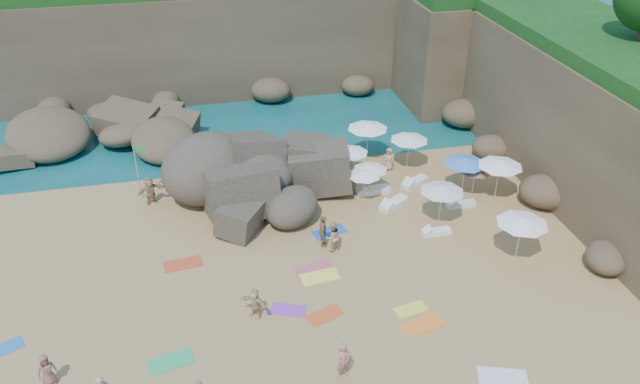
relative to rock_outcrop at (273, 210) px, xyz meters
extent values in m
plane|color=tan|center=(0.32, -4.90, 0.00)|extent=(120.00, 120.00, 0.00)
plane|color=#0C4751|center=(0.32, 25.10, 0.00)|extent=(120.00, 120.00, 0.00)
cube|color=brown|center=(2.32, 20.10, 4.00)|extent=(44.00, 8.00, 8.00)
cube|color=brown|center=(19.32, 3.10, 4.00)|extent=(8.00, 30.00, 8.00)
cube|color=brown|center=(17.32, 15.10, 4.00)|extent=(10.00, 12.00, 8.00)
cylinder|color=white|center=(-17.68, 25.10, 3.00)|extent=(0.10, 0.10, 6.00)
cylinder|color=white|center=(-16.18, 25.10, 3.00)|extent=(0.10, 0.10, 6.00)
cylinder|color=white|center=(-14.68, 25.10, 3.00)|extent=(0.10, 0.10, 6.00)
cylinder|color=silver|center=(-7.30, 3.01, 1.71)|extent=(0.07, 0.07, 3.42)
cube|color=#228A32|center=(-6.96, 3.01, 3.14)|extent=(0.59, 0.15, 0.38)
cylinder|color=silver|center=(5.28, 2.73, 0.95)|extent=(0.06, 0.06, 1.89)
cone|color=white|center=(5.28, 2.73, 1.85)|extent=(2.12, 2.12, 0.32)
cylinder|color=silver|center=(6.98, 4.99, 1.16)|extent=(0.07, 0.07, 2.33)
cone|color=white|center=(6.98, 4.99, 2.27)|extent=(2.61, 2.61, 0.40)
cylinder|color=silver|center=(9.15, 3.18, 1.06)|extent=(0.06, 0.06, 2.12)
cone|color=white|center=(9.15, 3.18, 2.07)|extent=(2.38, 2.38, 0.36)
cylinder|color=silver|center=(5.85, 0.55, 0.90)|extent=(0.05, 0.05, 1.80)
cone|color=white|center=(5.85, 0.55, 1.76)|extent=(2.02, 2.02, 0.31)
cylinder|color=silver|center=(8.77, -3.13, 1.07)|extent=(0.06, 0.06, 2.14)
cone|color=silver|center=(8.77, -3.13, 2.09)|extent=(2.41, 2.41, 0.37)
cylinder|color=silver|center=(11.80, -0.80, 0.87)|extent=(0.05, 0.05, 1.74)
cone|color=#E9293D|center=(11.80, -0.80, 1.70)|extent=(1.96, 1.96, 0.30)
cylinder|color=silver|center=(5.33, 0.05, 0.88)|extent=(0.05, 0.05, 1.76)
cone|color=white|center=(5.33, 0.05, 1.72)|extent=(1.98, 1.98, 0.30)
cylinder|color=silver|center=(12.96, -1.43, 1.16)|extent=(0.07, 0.07, 2.32)
cone|color=white|center=(12.96, -1.43, 2.26)|extent=(2.60, 2.60, 0.40)
cylinder|color=silver|center=(11.26, -0.53, 1.10)|extent=(0.06, 0.06, 2.19)
cone|color=#3E79D4|center=(11.26, -0.53, 2.14)|extent=(2.46, 2.46, 0.37)
cylinder|color=silver|center=(11.34, -7.06, 1.15)|extent=(0.07, 0.07, 2.29)
cone|color=white|center=(11.34, -7.06, 2.24)|extent=(2.57, 2.57, 0.39)
cube|color=white|center=(0.32, -0.84, 0.13)|extent=(1.66, 0.60, 0.26)
cube|color=white|center=(6.07, 0.58, 0.16)|extent=(2.06, 0.74, 0.32)
cube|color=white|center=(8.88, 0.97, 0.15)|extent=(1.97, 1.50, 0.30)
cube|color=white|center=(8.18, -4.24, 0.12)|extent=(1.57, 0.54, 0.24)
cube|color=silver|center=(10.59, -1.96, 0.13)|extent=(1.69, 0.60, 0.26)
cube|color=white|center=(6.86, -1.08, 0.15)|extent=(2.01, 1.65, 0.31)
cube|color=#2269B6|center=(-12.73, -8.21, 0.01)|extent=(1.73, 1.35, 0.03)
cube|color=#D65221|center=(0.89, -9.16, 0.01)|extent=(1.85, 1.37, 0.03)
cube|color=#2EA164|center=(-5.89, -10.49, 0.02)|extent=(1.99, 1.29, 0.03)
cube|color=#FFEB43|center=(1.29, -6.46, 0.02)|extent=(1.98, 1.14, 0.03)
cube|color=purple|center=(-0.64, -8.45, 0.01)|extent=(1.78, 1.33, 0.03)
cube|color=#C04521|center=(-5.18, -3.97, 0.02)|extent=(1.95, 1.11, 0.03)
cube|color=blue|center=(2.62, -2.83, 0.02)|extent=(1.99, 1.35, 0.03)
cube|color=#CB4E60|center=(1.12, -5.83, 0.02)|extent=(2.04, 1.35, 0.03)
cube|color=orange|center=(5.00, -10.70, 0.02)|extent=(2.14, 1.50, 0.03)
cube|color=yellow|center=(4.82, -9.63, 0.01)|extent=(1.61, 1.02, 0.03)
cube|color=silver|center=(7.01, -14.24, 0.02)|extent=(2.16, 1.55, 0.03)
imported|color=tan|center=(2.40, -4.46, 0.85)|extent=(1.00, 0.90, 1.70)
imported|color=tan|center=(-0.73, 4.38, 0.87)|extent=(1.21, 0.77, 1.74)
imported|color=olive|center=(2.00, -3.97, 0.90)|extent=(0.65, 1.13, 1.81)
imported|color=tan|center=(7.85, 3.07, 0.76)|extent=(0.84, 0.74, 1.51)
imported|color=#AA8055|center=(-6.69, 2.24, 0.86)|extent=(1.65, 1.00, 1.72)
imported|color=#8C5446|center=(-10.51, -10.65, 0.20)|extent=(1.29, 1.65, 0.39)
imported|color=tan|center=(-2.12, -8.52, 0.20)|extent=(1.99, 2.00, 0.39)
imported|color=#BC705E|center=(0.82, -12.78, 0.20)|extent=(1.26, 1.77, 0.40)
camera|label=1|loc=(-3.91, -29.65, 19.16)|focal=35.00mm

